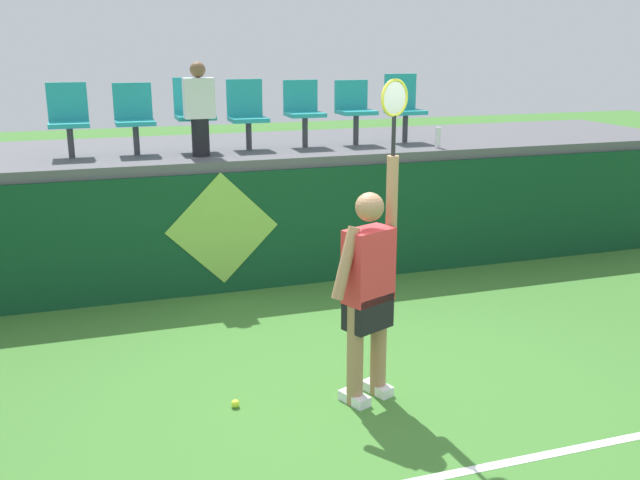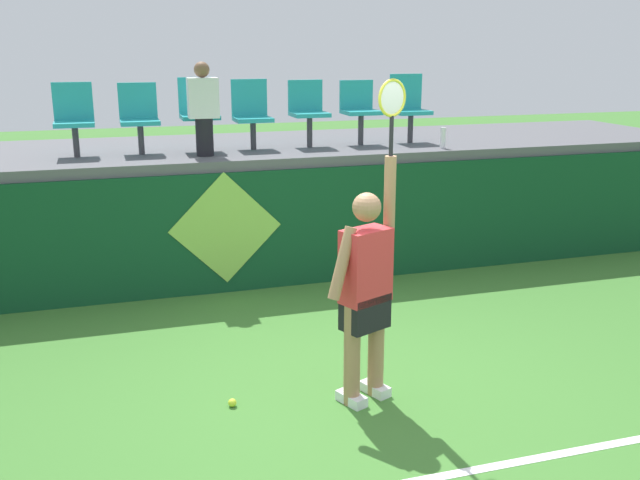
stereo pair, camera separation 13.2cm
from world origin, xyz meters
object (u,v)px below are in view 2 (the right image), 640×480
object	(u,v)px
tennis_player	(366,287)
stadium_chair_2	(199,110)
spectator_0	(203,108)
stadium_chair_4	(308,109)
water_bottle	(443,138)
stadium_chair_6	(409,105)
stadium_chair_5	(359,108)
tennis_ball	(232,403)
stadium_chair_0	(74,116)
stadium_chair_3	(251,112)
stadium_chair_1	(139,115)

from	to	relation	value
tennis_player	stadium_chair_2	world-z (taller)	tennis_player
stadium_chair_2	spectator_0	world-z (taller)	spectator_0
stadium_chair_4	water_bottle	bearing A→B (deg)	-23.13
water_bottle	stadium_chair_6	size ratio (longest dim) A/B	0.29
stadium_chair_5	spectator_0	distance (m)	2.07
tennis_ball	stadium_chair_0	xyz separation A→B (m)	(-1.10, 3.61, 1.92)
stadium_chair_3	stadium_chair_6	distance (m)	2.08
water_bottle	stadium_chair_1	bearing A→B (deg)	169.54
tennis_player	stadium_chair_4	distance (m)	3.96
stadium_chair_0	stadium_chair_1	bearing A→B (deg)	-0.10
water_bottle	spectator_0	world-z (taller)	spectator_0
stadium_chair_2	stadium_chair_6	size ratio (longest dim) A/B	0.99
stadium_chair_0	stadium_chair_4	size ratio (longest dim) A/B	1.02
water_bottle	stadium_chair_1	xyz separation A→B (m)	(-3.58, 0.66, 0.32)
spectator_0	stadium_chair_3	bearing A→B (deg)	32.65
stadium_chair_5	stadium_chair_6	size ratio (longest dim) A/B	0.92
stadium_chair_2	stadium_chair_3	world-z (taller)	stadium_chair_2
stadium_chair_5	stadium_chair_4	bearing A→B (deg)	179.78
stadium_chair_0	stadium_chair_5	bearing A→B (deg)	-0.13
spectator_0	stadium_chair_0	bearing A→B (deg)	163.97
stadium_chair_5	tennis_ball	bearing A→B (deg)	-123.06
stadium_chair_2	stadium_chair_5	bearing A→B (deg)	-0.20
stadium_chair_6	stadium_chair_1	bearing A→B (deg)	-179.95
stadium_chair_3	stadium_chair_4	distance (m)	0.71
stadium_chair_6	tennis_player	bearing A→B (deg)	-117.77
stadium_chair_3	tennis_player	bearing A→B (deg)	-88.73
stadium_chair_2	stadium_chair_1	bearing A→B (deg)	-179.97
tennis_player	stadium_chair_3	world-z (taller)	tennis_player
stadium_chair_2	spectator_0	distance (m)	0.41
stadium_chair_1	stadium_chair_6	xyz separation A→B (m)	(3.41, 0.00, 0.03)
stadium_chair_0	stadium_chair_2	bearing A→B (deg)	-0.04
water_bottle	stadium_chair_4	size ratio (longest dim) A/B	0.32
water_bottle	stadium_chair_1	distance (m)	3.66
stadium_chair_5	stadium_chair_6	bearing A→B (deg)	0.83
stadium_chair_6	stadium_chair_0	bearing A→B (deg)	-179.97
water_bottle	stadium_chair_0	xyz separation A→B (m)	(-4.30, 0.66, 0.33)
stadium_chair_1	tennis_ball	bearing A→B (deg)	-84.04
tennis_player	stadium_chair_1	size ratio (longest dim) A/B	3.08
stadium_chair_3	stadium_chair_2	bearing A→B (deg)	-179.76
stadium_chair_1	stadium_chair_2	bearing A→B (deg)	0.03
tennis_player	spectator_0	size ratio (longest dim) A/B	2.37
stadium_chair_0	spectator_0	bearing A→B (deg)	-16.03
tennis_player	water_bottle	size ratio (longest dim) A/B	9.76
stadium_chair_1	stadium_chair_2	size ratio (longest dim) A/B	0.94
stadium_chair_1	water_bottle	bearing A→B (deg)	-10.46
stadium_chair_2	stadium_chair_4	size ratio (longest dim) A/B	1.06
tennis_ball	stadium_chair_4	bearing A→B (deg)	65.19
stadium_chair_1	stadium_chair_3	size ratio (longest dim) A/B	0.98
stadium_chair_4	stadium_chair_5	xyz separation A→B (m)	(0.68, -0.00, -0.00)
stadium_chair_0	spectator_0	xyz separation A→B (m)	(1.41, -0.41, 0.09)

